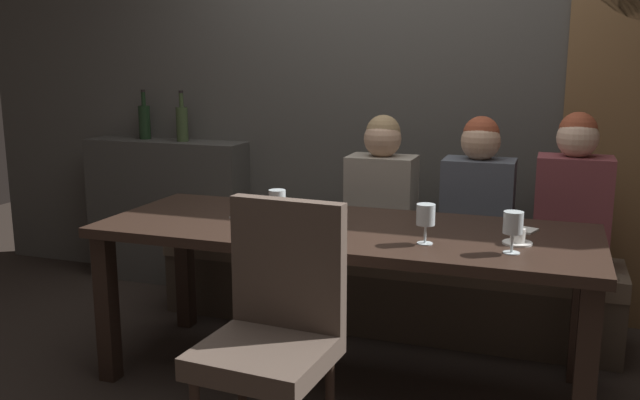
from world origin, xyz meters
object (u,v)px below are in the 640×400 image
object	(u,v)px
diner_redhead	(381,187)
wine_glass_center_front	(426,216)
dining_table	(344,245)
dessert_plate	(257,213)
wine_glass_end_left	(277,201)
wine_bottle_pale_label	(182,123)
wine_bottle_dark_red	(145,121)
diner_far_end	(573,194)
espresso_cup	(518,238)
wine_glass_center_back	(513,225)
banquette_bench	(380,287)
diner_bearded	(478,192)
chair_near_side	(275,321)

from	to	relation	value
diner_redhead	wine_glass_center_front	size ratio (longest dim) A/B	4.48
dining_table	diner_redhead	xyz separation A→B (m)	(-0.00, 0.69, 0.14)
dessert_plate	wine_glass_end_left	bearing A→B (deg)	-41.76
wine_bottle_pale_label	dessert_plate	world-z (taller)	wine_bottle_pale_label
wine_bottle_dark_red	diner_far_end	bearing A→B (deg)	-7.21
espresso_cup	wine_bottle_dark_red	bearing A→B (deg)	155.58
wine_glass_center_back	wine_glass_end_left	size ratio (longest dim) A/B	1.00
dining_table	wine_glass_center_back	world-z (taller)	wine_glass_center_back
banquette_bench	wine_bottle_pale_label	bearing A→B (deg)	166.67
banquette_bench	wine_glass_center_back	xyz separation A→B (m)	(0.74, -0.90, 0.62)
dining_table	wine_bottle_pale_label	bearing A→B (deg)	143.83
diner_bearded	diner_far_end	world-z (taller)	diner_far_end
diner_far_end	dessert_plate	xyz separation A→B (m)	(-1.42, -0.67, -0.06)
banquette_bench	dessert_plate	distance (m)	0.94
diner_redhead	espresso_cup	world-z (taller)	diner_redhead
wine_bottle_dark_red	wine_glass_center_front	xyz separation A→B (m)	(2.12, -1.24, -0.21)
diner_bearded	wine_bottle_pale_label	distance (m)	1.98
diner_far_end	wine_glass_end_left	bearing A→B (deg)	-146.82
diner_redhead	wine_bottle_pale_label	bearing A→B (deg)	166.23
diner_bearded	wine_glass_center_back	distance (m)	0.92
espresso_cup	dining_table	bearing A→B (deg)	175.95
dining_table	espresso_cup	bearing A→B (deg)	-4.05
chair_near_side	diner_bearded	size ratio (longest dim) A/B	1.32
diner_bearded	dessert_plate	xyz separation A→B (m)	(-0.96, -0.63, -0.05)
wine_bottle_dark_red	espresso_cup	world-z (taller)	wine_bottle_dark_red
banquette_bench	diner_bearded	world-z (taller)	diner_bearded
chair_near_side	wine_glass_end_left	xyz separation A→B (m)	(-0.25, 0.63, 0.29)
diner_redhead	wine_bottle_pale_label	size ratio (longest dim) A/B	2.25
wine_glass_end_left	espresso_cup	xyz separation A→B (m)	(1.03, 0.04, -0.09)
wine_glass_end_left	dessert_plate	xyz separation A→B (m)	(-0.17, 0.15, -0.10)
banquette_bench	wine_glass_center_front	distance (m)	1.15
wine_bottle_dark_red	chair_near_side	bearing A→B (deg)	-46.67
diner_far_end	wine_glass_center_back	xyz separation A→B (m)	(-0.23, -0.93, 0.04)
diner_redhead	wine_bottle_dark_red	xyz separation A→B (m)	(-1.72, 0.38, 0.27)
diner_redhead	diner_bearded	world-z (taller)	diner_bearded
wine_bottle_dark_red	wine_glass_center_front	bearing A→B (deg)	-30.42
dining_table	diner_far_end	world-z (taller)	diner_far_end
diner_redhead	diner_bearded	xyz separation A→B (m)	(0.51, 0.00, 0.00)
banquette_bench	dessert_plate	xyz separation A→B (m)	(-0.45, -0.64, 0.53)
espresso_cup	dessert_plate	bearing A→B (deg)	174.60
banquette_bench	wine_bottle_pale_label	size ratio (longest dim) A/B	7.67
wine_bottle_dark_red	wine_glass_end_left	bearing A→B (deg)	-38.90
banquette_bench	chair_near_side	xyz separation A→B (m)	(-0.03, -1.42, 0.33)
diner_bearded	wine_bottle_dark_red	size ratio (longest dim) A/B	2.27
dining_table	dessert_plate	bearing A→B (deg)	172.37
banquette_bench	wine_glass_end_left	world-z (taller)	wine_glass_end_left
diner_bearded	espresso_cup	world-z (taller)	diner_bearded
wine_glass_center_back	espresso_cup	xyz separation A→B (m)	(0.01, 0.15, -0.09)
wine_glass_end_left	diner_bearded	bearing A→B (deg)	44.51
wine_glass_center_front	wine_glass_center_back	distance (m)	0.34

